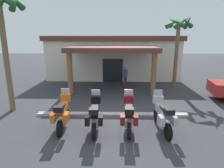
{
  "coord_description": "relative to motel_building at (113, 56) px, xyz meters",
  "views": [
    {
      "loc": [
        0.25,
        -8.3,
        3.93
      ],
      "look_at": [
        0.04,
        2.75,
        1.2
      ],
      "focal_mm": 30.06,
      "sensor_mm": 36.0,
      "label": 1
    }
  ],
  "objects": [
    {
      "name": "ground_plane",
      "position": [
        -0.02,
        -11.62,
        -2.09
      ],
      "size": [
        80.0,
        80.0,
        0.0
      ],
      "primitive_type": "plane",
      "color": "#38383D"
    },
    {
      "name": "motel_building",
      "position": [
        0.0,
        0.0,
        0.0
      ],
      "size": [
        12.77,
        11.17,
        4.09
      ],
      "rotation": [
        0.0,
        0.0,
        -0.01
      ],
      "color": "silver",
      "rests_on": "ground_plane"
    },
    {
      "name": "motorcycle_orange",
      "position": [
        -2.09,
        -12.23,
        -1.39
      ],
      "size": [
        0.73,
        2.21,
        1.61
      ],
      "rotation": [
        0.0,
        0.0,
        1.64
      ],
      "color": "black",
      "rests_on": "ground_plane"
    },
    {
      "name": "motorcycle_black",
      "position": [
        -0.64,
        -12.44,
        -1.39
      ],
      "size": [
        0.72,
        2.21,
        1.61
      ],
      "rotation": [
        0.0,
        0.0,
        1.61
      ],
      "color": "black",
      "rests_on": "ground_plane"
    },
    {
      "name": "motorcycle_maroon",
      "position": [
        0.81,
        -12.38,
        -1.39
      ],
      "size": [
        0.72,
        2.21,
        1.61
      ],
      "rotation": [
        0.0,
        0.0,
        1.52
      ],
      "color": "black",
      "rests_on": "ground_plane"
    },
    {
      "name": "motorcycle_silver",
      "position": [
        2.26,
        -12.42,
        -1.39
      ],
      "size": [
        0.73,
        2.21,
        1.61
      ],
      "rotation": [
        0.0,
        0.0,
        1.64
      ],
      "color": "black",
      "rests_on": "ground_plane"
    },
    {
      "name": "pedestrian",
      "position": [
        1.04,
        -4.8,
        -1.17
      ],
      "size": [
        0.39,
        0.41,
        1.61
      ],
      "rotation": [
        0.0,
        0.0,
        5.53
      ],
      "color": "#3F334C",
      "rests_on": "ground_plane"
    },
    {
      "name": "palm_tree_roadside",
      "position": [
        -5.49,
        -10.19,
        2.99
      ],
      "size": [
        2.43,
        2.44,
        6.48
      ],
      "color": "brown",
      "rests_on": "ground_plane"
    },
    {
      "name": "palm_tree_near_portico",
      "position": [
        4.98,
        -5.12,
        2.21
      ],
      "size": [
        2.07,
        2.11,
        5.59
      ],
      "color": "brown",
      "rests_on": "ground_plane"
    },
    {
      "name": "curb_strip",
      "position": [
        0.09,
        -10.83,
        -2.03
      ],
      "size": [
        7.8,
        0.36,
        0.12
      ],
      "primitive_type": "cube",
      "color": "#ADA89E",
      "rests_on": "ground_plane"
    }
  ]
}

